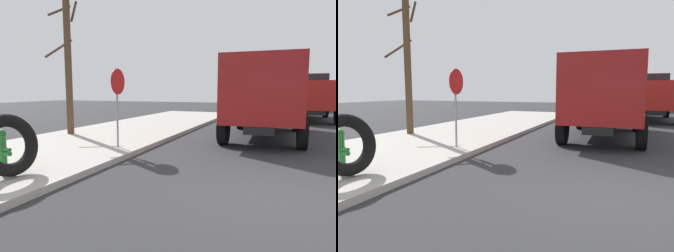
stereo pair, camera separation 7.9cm
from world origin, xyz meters
TOP-DOWN VIEW (x-y plane):
  - ground_plane at (0.00, 0.00)m, footprint 80.00×80.00m
  - sidewalk_curb at (0.00, 6.50)m, footprint 36.00×5.00m
  - fire_hydrant at (-0.76, 5.67)m, footprint 0.21×0.47m
  - loose_tire at (-1.06, 5.10)m, footprint 1.32×0.70m
  - stop_sign at (2.43, 4.69)m, footprint 0.76×0.08m
  - dump_truck_gray at (7.04, 0.76)m, footprint 7.03×2.87m
  - dump_truck_red at (15.77, -1.37)m, footprint 7.08×2.98m
  - dump_truck_green at (26.71, -1.42)m, footprint 7.06×2.94m
  - bare_tree at (4.24, 8.00)m, footprint 1.22×1.24m

SIDE VIEW (x-z plane):
  - ground_plane at x=0.00m, z-range 0.00..0.00m
  - sidewalk_curb at x=0.00m, z-range 0.00..0.15m
  - fire_hydrant at x=-0.76m, z-range 0.18..1.08m
  - loose_tire at x=-1.06m, z-range 0.15..1.44m
  - dump_truck_gray at x=7.04m, z-range 0.11..3.11m
  - dump_truck_red at x=15.77m, z-range 0.11..3.11m
  - dump_truck_green at x=26.71m, z-range 0.11..3.11m
  - stop_sign at x=2.43m, z-range 0.61..2.97m
  - bare_tree at x=4.24m, z-range 0.25..5.70m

